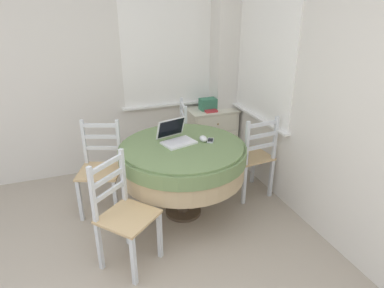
{
  "coord_description": "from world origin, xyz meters",
  "views": [
    {
      "loc": [
        0.2,
        -1.31,
        2.03
      ],
      "look_at": [
        1.28,
        1.61,
        0.68
      ],
      "focal_mm": 32.0,
      "sensor_mm": 36.0,
      "label": 1
    }
  ],
  "objects_px": {
    "cell_phone": "(210,140)",
    "dining_chair_near_right_window": "(253,157)",
    "dining_chair_near_back_window": "(173,141)",
    "book_on_cabinet": "(209,110)",
    "computer_mouse": "(203,139)",
    "corner_cabinet": "(211,135)",
    "round_dining_table": "(183,159)",
    "dining_chair_left_flank": "(101,169)",
    "laptop": "(176,137)",
    "dining_chair_camera_near": "(124,215)",
    "storage_box": "(208,104)"
  },
  "relations": [
    {
      "from": "cell_phone",
      "to": "dining_chair_near_right_window",
      "type": "xyz_separation_m",
      "value": [
        0.53,
        0.08,
        -0.31
      ]
    },
    {
      "from": "round_dining_table",
      "to": "book_on_cabinet",
      "type": "xyz_separation_m",
      "value": [
        0.68,
        0.98,
        0.12
      ]
    },
    {
      "from": "dining_chair_near_back_window",
      "to": "storage_box",
      "type": "distance_m",
      "value": 0.66
    },
    {
      "from": "computer_mouse",
      "to": "dining_chair_near_back_window",
      "type": "distance_m",
      "value": 0.85
    },
    {
      "from": "laptop",
      "to": "dining_chair_near_right_window",
      "type": "relative_size",
      "value": 0.39
    },
    {
      "from": "computer_mouse",
      "to": "book_on_cabinet",
      "type": "relative_size",
      "value": 0.51
    },
    {
      "from": "dining_chair_near_back_window",
      "to": "corner_cabinet",
      "type": "bearing_deg",
      "value": 20.37
    },
    {
      "from": "cell_phone",
      "to": "corner_cabinet",
      "type": "xyz_separation_m",
      "value": [
        0.46,
        1.02,
        -0.4
      ]
    },
    {
      "from": "dining_chair_near_back_window",
      "to": "book_on_cabinet",
      "type": "relative_size",
      "value": 4.51
    },
    {
      "from": "dining_chair_camera_near",
      "to": "book_on_cabinet",
      "type": "height_order",
      "value": "dining_chair_camera_near"
    },
    {
      "from": "computer_mouse",
      "to": "dining_chair_camera_near",
      "type": "xyz_separation_m",
      "value": [
        -0.87,
        -0.5,
        -0.33
      ]
    },
    {
      "from": "round_dining_table",
      "to": "computer_mouse",
      "type": "relative_size",
      "value": 11.44
    },
    {
      "from": "laptop",
      "to": "dining_chair_left_flank",
      "type": "relative_size",
      "value": 0.39
    },
    {
      "from": "storage_box",
      "to": "dining_chair_near_back_window",
      "type": "bearing_deg",
      "value": -157.59
    },
    {
      "from": "laptop",
      "to": "computer_mouse",
      "type": "distance_m",
      "value": 0.26
    },
    {
      "from": "computer_mouse",
      "to": "dining_chair_left_flank",
      "type": "xyz_separation_m",
      "value": [
        -0.95,
        0.35,
        -0.33
      ]
    },
    {
      "from": "round_dining_table",
      "to": "dining_chair_camera_near",
      "type": "height_order",
      "value": "dining_chair_camera_near"
    },
    {
      "from": "dining_chair_near_back_window",
      "to": "dining_chair_camera_near",
      "type": "height_order",
      "value": "same"
    },
    {
      "from": "round_dining_table",
      "to": "dining_chair_camera_near",
      "type": "relative_size",
      "value": 1.3
    },
    {
      "from": "corner_cabinet",
      "to": "dining_chair_camera_near",
      "type": "bearing_deg",
      "value": -132.81
    },
    {
      "from": "dining_chair_camera_near",
      "to": "corner_cabinet",
      "type": "distance_m",
      "value": 2.05
    },
    {
      "from": "book_on_cabinet",
      "to": "computer_mouse",
      "type": "bearing_deg",
      "value": -115.98
    },
    {
      "from": "round_dining_table",
      "to": "dining_chair_camera_near",
      "type": "xyz_separation_m",
      "value": [
        -0.66,
        -0.49,
        -0.16
      ]
    },
    {
      "from": "computer_mouse",
      "to": "dining_chair_near_right_window",
      "type": "xyz_separation_m",
      "value": [
        0.6,
        0.07,
        -0.33
      ]
    },
    {
      "from": "corner_cabinet",
      "to": "storage_box",
      "type": "relative_size",
      "value": 3.5
    },
    {
      "from": "dining_chair_near_back_window",
      "to": "dining_chair_left_flank",
      "type": "distance_m",
      "value": 0.99
    },
    {
      "from": "dining_chair_near_right_window",
      "to": "book_on_cabinet",
      "type": "distance_m",
      "value": 0.95
    },
    {
      "from": "cell_phone",
      "to": "round_dining_table",
      "type": "bearing_deg",
      "value": 179.2
    },
    {
      "from": "dining_chair_camera_near",
      "to": "corner_cabinet",
      "type": "height_order",
      "value": "dining_chair_camera_near"
    },
    {
      "from": "dining_chair_near_back_window",
      "to": "dining_chair_camera_near",
      "type": "distance_m",
      "value": 1.52
    },
    {
      "from": "laptop",
      "to": "dining_chair_camera_near",
      "type": "distance_m",
      "value": 0.91
    },
    {
      "from": "computer_mouse",
      "to": "book_on_cabinet",
      "type": "bearing_deg",
      "value": 64.02
    },
    {
      "from": "cell_phone",
      "to": "dining_chair_camera_near",
      "type": "distance_m",
      "value": 1.1
    },
    {
      "from": "corner_cabinet",
      "to": "book_on_cabinet",
      "type": "relative_size",
      "value": 3.49
    },
    {
      "from": "round_dining_table",
      "to": "dining_chair_near_right_window",
      "type": "xyz_separation_m",
      "value": [
        0.81,
        0.08,
        -0.16
      ]
    },
    {
      "from": "laptop",
      "to": "computer_mouse",
      "type": "xyz_separation_m",
      "value": [
        0.25,
        -0.07,
        -0.02
      ]
    },
    {
      "from": "dining_chair_left_flank",
      "to": "storage_box",
      "type": "relative_size",
      "value": 4.53
    },
    {
      "from": "book_on_cabinet",
      "to": "corner_cabinet",
      "type": "bearing_deg",
      "value": 36.2
    },
    {
      "from": "corner_cabinet",
      "to": "book_on_cabinet",
      "type": "distance_m",
      "value": 0.37
    },
    {
      "from": "round_dining_table",
      "to": "dining_chair_left_flank",
      "type": "height_order",
      "value": "dining_chair_left_flank"
    },
    {
      "from": "computer_mouse",
      "to": "book_on_cabinet",
      "type": "distance_m",
      "value": 1.07
    },
    {
      "from": "dining_chair_near_back_window",
      "to": "corner_cabinet",
      "type": "xyz_separation_m",
      "value": [
        0.58,
        0.22,
        -0.09
      ]
    },
    {
      "from": "dining_chair_near_right_window",
      "to": "corner_cabinet",
      "type": "relative_size",
      "value": 1.29
    },
    {
      "from": "dining_chair_camera_near",
      "to": "cell_phone",
      "type": "bearing_deg",
      "value": 27.29
    },
    {
      "from": "corner_cabinet",
      "to": "dining_chair_near_right_window",
      "type": "bearing_deg",
      "value": -85.6
    },
    {
      "from": "corner_cabinet",
      "to": "book_on_cabinet",
      "type": "bearing_deg",
      "value": -143.8
    },
    {
      "from": "dining_chair_near_right_window",
      "to": "storage_box",
      "type": "relative_size",
      "value": 4.53
    },
    {
      "from": "laptop",
      "to": "dining_chair_near_back_window",
      "type": "xyz_separation_m",
      "value": [
        0.19,
        0.71,
        -0.35
      ]
    },
    {
      "from": "dining_chair_near_back_window",
      "to": "dining_chair_near_right_window",
      "type": "height_order",
      "value": "same"
    },
    {
      "from": "book_on_cabinet",
      "to": "cell_phone",
      "type": "bearing_deg",
      "value": -112.3
    }
  ]
}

